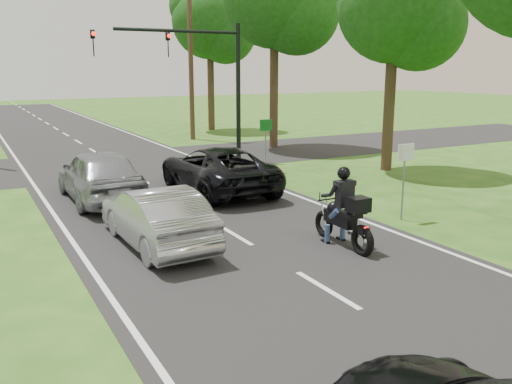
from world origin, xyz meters
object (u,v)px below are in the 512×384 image
Objects in this scene: silver_suv at (100,175)px; traffic_signal at (199,67)px; dark_suv at (217,169)px; sign_white at (405,163)px; silver_sedan at (156,216)px; utility_pole_far at (191,51)px; sign_green at (266,133)px; motorcycle_rider at (345,215)px.

traffic_signal is (5.45, 4.80, 3.29)m from silver_suv.
dark_suv is 2.59× the size of sign_white.
silver_sedan is 0.43× the size of utility_pole_far.
sign_green is at bearing -96.73° from utility_pole_far.
dark_suv is at bearing -108.72° from utility_pole_far.
sign_white is at bearing -82.95° from traffic_signal.
sign_white is 1.00× the size of sign_green.
utility_pole_far reaches higher than silver_sedan.
silver_suv is 7.98m from traffic_signal.
motorcycle_rider is 8.29m from silver_suv.
dark_suv is 6.51m from traffic_signal.
sign_green is at bearing 88.57° from sign_white.
sign_white is (1.36, -11.02, -2.54)m from traffic_signal.
dark_suv is at bearing -130.51° from silver_sedan.
motorcycle_rider is 0.52× the size of silver_sedan.
motorcycle_rider is 0.46× the size of silver_suv.
silver_sedan is at bearing -134.97° from sign_green.
sign_green is (-1.30, -11.02, -3.49)m from utility_pole_far.
traffic_signal is (5.31, 9.89, 3.42)m from silver_sedan.
silver_sedan is at bearing -118.21° from traffic_signal.
sign_white is at bearing -91.43° from sign_green.
silver_suv is 9.25m from sign_white.
silver_sedan is at bearing -114.54° from utility_pole_far.
silver_sedan is at bearing 91.45° from silver_suv.
utility_pole_far is at bearing 79.49° from motorcycle_rider.
utility_pole_far is (4.52, 13.33, 4.31)m from dark_suv.
sign_white reaches higher than motorcycle_rider.
dark_suv is at bearing 171.99° from silver_suv.
sign_green is (0.20, 8.00, 0.00)m from sign_white.
traffic_signal is 3.00× the size of sign_green.
silver_sedan is (-3.85, 2.18, -0.04)m from motorcycle_rider.
silver_sedan is 20.15m from utility_pole_far.
traffic_signal is 3.00× the size of sign_white.
motorcycle_rider is at bearing 92.32° from dark_suv.
dark_suv is 5.85m from silver_sedan.
dark_suv is 0.55× the size of utility_pole_far.
silver_sedan is 6.82m from sign_white.
sign_green reaches higher than silver_sedan.
utility_pole_far reaches higher than traffic_signal.
sign_green is at bearing -136.83° from silver_sedan.
silver_suv is at bearing -165.72° from sign_green.
motorcycle_rider reaches higher than silver_sedan.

